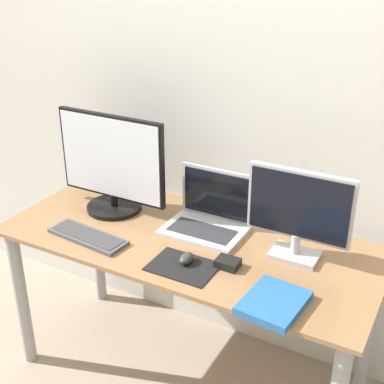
{
  "coord_description": "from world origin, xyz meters",
  "views": [
    {
      "loc": [
        0.93,
        -1.33,
        1.85
      ],
      "look_at": [
        0.01,
        0.35,
        0.94
      ],
      "focal_mm": 50.0,
      "sensor_mm": 36.0,
      "label": 1
    }
  ],
  "objects_px": {
    "laptop": "(209,215)",
    "keyboard": "(88,236)",
    "book": "(274,303)",
    "monitor_right": "(299,212)",
    "power_brick": "(228,263)",
    "mouse": "(187,258)",
    "monitor_left": "(112,166)"
  },
  "relations": [
    {
      "from": "power_brick",
      "to": "laptop",
      "type": "bearing_deg",
      "value": 130.18
    },
    {
      "from": "laptop",
      "to": "keyboard",
      "type": "distance_m",
      "value": 0.51
    },
    {
      "from": "monitor_left",
      "to": "power_brick",
      "type": "bearing_deg",
      "value": -15.92
    },
    {
      "from": "mouse",
      "to": "monitor_left",
      "type": "bearing_deg",
      "value": 154.55
    },
    {
      "from": "book",
      "to": "monitor_right",
      "type": "bearing_deg",
      "value": 96.79
    },
    {
      "from": "monitor_left",
      "to": "monitor_right",
      "type": "xyz_separation_m",
      "value": [
        0.86,
        0.0,
        -0.02
      ]
    },
    {
      "from": "mouse",
      "to": "power_brick",
      "type": "height_order",
      "value": "mouse"
    },
    {
      "from": "mouse",
      "to": "power_brick",
      "type": "xyz_separation_m",
      "value": [
        0.15,
        0.06,
        -0.01
      ]
    },
    {
      "from": "mouse",
      "to": "keyboard",
      "type": "bearing_deg",
      "value": -176.49
    },
    {
      "from": "monitor_left",
      "to": "power_brick",
      "type": "relative_size",
      "value": 6.06
    },
    {
      "from": "monitor_left",
      "to": "mouse",
      "type": "height_order",
      "value": "monitor_left"
    },
    {
      "from": "monitor_right",
      "to": "keyboard",
      "type": "distance_m",
      "value": 0.86
    },
    {
      "from": "laptop",
      "to": "power_brick",
      "type": "bearing_deg",
      "value": -49.82
    },
    {
      "from": "monitor_left",
      "to": "power_brick",
      "type": "xyz_separation_m",
      "value": [
        0.66,
        -0.19,
        -0.2
      ]
    },
    {
      "from": "monitor_right",
      "to": "book",
      "type": "relative_size",
      "value": 1.61
    },
    {
      "from": "monitor_left",
      "to": "book",
      "type": "height_order",
      "value": "monitor_left"
    },
    {
      "from": "mouse",
      "to": "book",
      "type": "distance_m",
      "value": 0.39
    },
    {
      "from": "laptop",
      "to": "mouse",
      "type": "relative_size",
      "value": 4.44
    },
    {
      "from": "laptop",
      "to": "book",
      "type": "bearing_deg",
      "value": -40.85
    },
    {
      "from": "keyboard",
      "to": "power_brick",
      "type": "xyz_separation_m",
      "value": [
        0.6,
        0.08,
        0.01
      ]
    },
    {
      "from": "monitor_left",
      "to": "keyboard",
      "type": "height_order",
      "value": "monitor_left"
    },
    {
      "from": "laptop",
      "to": "mouse",
      "type": "bearing_deg",
      "value": -79.74
    },
    {
      "from": "keyboard",
      "to": "book",
      "type": "height_order",
      "value": "book"
    },
    {
      "from": "mouse",
      "to": "book",
      "type": "xyz_separation_m",
      "value": [
        0.38,
        -0.09,
        -0.01
      ]
    },
    {
      "from": "keyboard",
      "to": "monitor_left",
      "type": "bearing_deg",
      "value": 102.97
    },
    {
      "from": "monitor_left",
      "to": "book",
      "type": "relative_size",
      "value": 2.13
    },
    {
      "from": "power_brick",
      "to": "mouse",
      "type": "bearing_deg",
      "value": -158.81
    },
    {
      "from": "keyboard",
      "to": "book",
      "type": "distance_m",
      "value": 0.84
    },
    {
      "from": "book",
      "to": "power_brick",
      "type": "height_order",
      "value": "power_brick"
    },
    {
      "from": "laptop",
      "to": "book",
      "type": "xyz_separation_m",
      "value": [
        0.44,
        -0.38,
        -0.05
      ]
    },
    {
      "from": "mouse",
      "to": "book",
      "type": "relative_size",
      "value": 0.3
    },
    {
      "from": "monitor_right",
      "to": "power_brick",
      "type": "relative_size",
      "value": 4.59
    }
  ]
}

